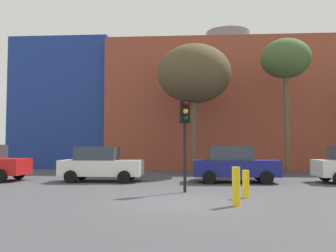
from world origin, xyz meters
TOP-DOWN VIEW (x-y plane):
  - ground_plane at (0.00, 0.00)m, footprint 200.00×200.00m
  - building_backdrop at (3.76, 21.08)m, footprint 36.02×11.73m
  - parked_car_1 at (-4.20, 6.40)m, footprint 4.07×2.00m
  - parked_car_2 at (2.50, 6.40)m, footprint 4.14×2.03m
  - traffic_light_island at (0.14, 2.40)m, footprint 0.41×0.40m
  - bare_tree_1 at (6.51, 11.79)m, footprint 3.20×3.20m
  - bare_tree_2 at (0.60, 11.71)m, footprint 4.81×4.81m
  - bollard_yellow_0 at (1.73, -0.66)m, footprint 0.24×0.24m
  - bollard_yellow_1 at (2.27, 1.06)m, footprint 0.24×0.24m

SIDE VIEW (x-z plane):
  - ground_plane at x=0.00m, z-range 0.00..0.00m
  - bollard_yellow_1 at x=2.27m, z-range 0.00..0.96m
  - bollard_yellow_0 at x=1.73m, z-range 0.00..1.17m
  - parked_car_1 at x=-4.20m, z-range 0.00..1.76m
  - parked_car_2 at x=2.50m, z-range -0.01..1.79m
  - traffic_light_island at x=0.14m, z-range 0.85..4.44m
  - building_backdrop at x=3.76m, z-range -0.87..11.32m
  - bare_tree_2 at x=0.60m, z-range 2.26..10.71m
  - bare_tree_1 at x=6.51m, z-range 2.99..11.73m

